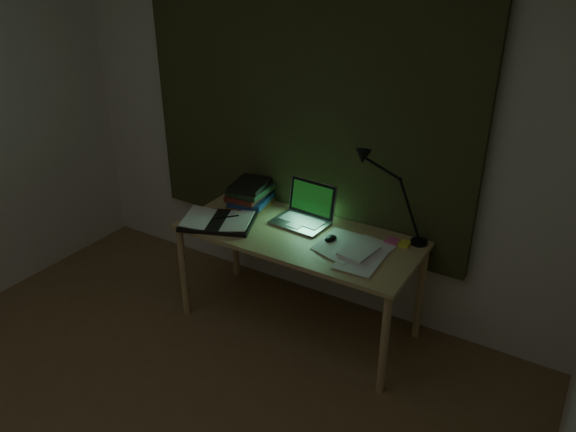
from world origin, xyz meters
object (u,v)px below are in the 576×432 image
desk_lamp (424,202)px  desk (298,280)px  laptop (300,207)px  loose_papers (352,247)px  open_textbook (218,221)px  book_stack (250,194)px

desk_lamp → desk: bearing=-144.9°
laptop → loose_papers: bearing=-11.2°
open_textbook → desk: bearing=-5.1°
laptop → open_textbook: (-0.43, -0.25, -0.10)m
loose_papers → book_stack: bearing=168.5°
loose_papers → desk_lamp: size_ratio=0.72×
book_stack → loose_papers: (0.80, -0.16, -0.08)m
desk_lamp → loose_papers: bearing=-126.1°
desk → loose_papers: bearing=-0.4°
loose_papers → open_textbook: bearing=-170.5°
open_textbook → laptop: bearing=8.9°
open_textbook → desk_lamp: 1.22m
open_textbook → book_stack: size_ratio=1.60×
desk → desk_lamp: bearing=21.3°
laptop → desk_lamp: bearing=15.9°
laptop → desk_lamp: size_ratio=0.71×
desk → laptop: (-0.05, 0.11, 0.44)m
desk → laptop: size_ratio=3.90×
laptop → book_stack: laptop is taller
desk_lamp → book_stack: bearing=-161.5°
desk → book_stack: size_ratio=5.37×
book_stack → loose_papers: book_stack is taller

